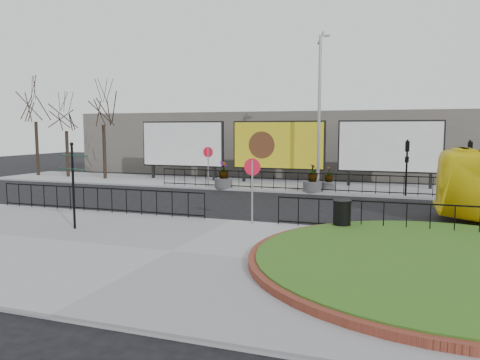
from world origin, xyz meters
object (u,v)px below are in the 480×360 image
at_px(lamp_post, 319,110).
at_px(planter_a, 223,178).
at_px(billboard_mid, 278,145).
at_px(planter_c, 329,180).
at_px(planter_b, 313,182).
at_px(fingerpost_sign, 73,177).
at_px(litter_bin, 342,215).

xyz_separation_m(lamp_post, planter_a, (-5.50, -1.60, -4.14)).
height_order(billboard_mid, planter_c, billboard_mid).
bearing_deg(lamp_post, planter_b, -91.58).
height_order(billboard_mid, lamp_post, lamp_post).
relative_size(fingerpost_sign, planter_a, 1.92).
bearing_deg(billboard_mid, planter_b, -49.92).
bearing_deg(litter_bin, lamp_post, 103.84).
relative_size(billboard_mid, litter_bin, 5.70).
height_order(billboard_mid, fingerpost_sign, billboard_mid).
relative_size(litter_bin, planter_b, 0.68).
distance_m(billboard_mid, fingerpost_sign, 16.66).
relative_size(lamp_post, planter_b, 5.75).
height_order(fingerpost_sign, planter_a, fingerpost_sign).
xyz_separation_m(billboard_mid, planter_c, (3.70, -2.31, -1.95)).
xyz_separation_m(litter_bin, planter_b, (-2.90, 10.05, 0.01)).
bearing_deg(fingerpost_sign, planter_a, 104.27).
bearing_deg(lamp_post, litter_bin, -76.16).
distance_m(fingerpost_sign, planter_a, 12.85).
bearing_deg(litter_bin, planter_b, 106.10).
relative_size(lamp_post, planter_a, 5.72).
bearing_deg(lamp_post, billboard_mid, 146.75).
bearing_deg(planter_a, litter_bin, -50.12).
relative_size(litter_bin, planter_c, 0.78).
xyz_separation_m(lamp_post, planter_c, (0.69, -0.34, -4.17)).
bearing_deg(billboard_mid, fingerpost_sign, -101.25).
bearing_deg(planter_a, planter_b, 0.51).
height_order(litter_bin, planter_c, planter_c).
xyz_separation_m(billboard_mid, litter_bin, (5.86, -13.57, -1.93)).
bearing_deg(fingerpost_sign, planter_b, 81.79).
bearing_deg(planter_c, fingerpost_sign, -116.37).
bearing_deg(billboard_mid, lamp_post, -33.25).
distance_m(billboard_mid, planter_c, 4.78).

